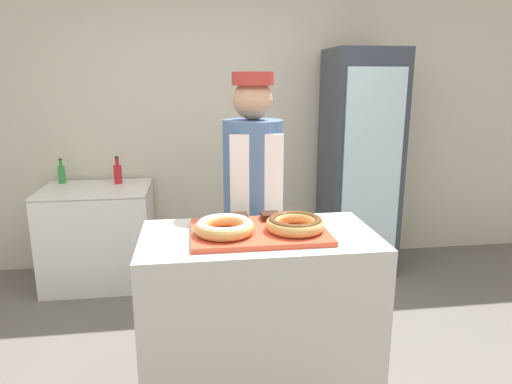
{
  "coord_description": "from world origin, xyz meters",
  "views": [
    {
      "loc": [
        -0.3,
        -2.01,
        1.67
      ],
      "look_at": [
        0.0,
        0.1,
        1.15
      ],
      "focal_mm": 32.0,
      "sensor_mm": 36.0,
      "label": 1
    }
  ],
  "objects_px": {
    "donut_light_glaze": "(225,226)",
    "brownie_back_right": "(270,216)",
    "serving_tray": "(259,232)",
    "donut_chocolate_glaze": "(295,223)",
    "baker_person": "(253,211)",
    "bottle_red": "(118,173)",
    "brownie_back_left": "(239,217)",
    "beverage_fridge": "(359,163)",
    "bottle_green": "(62,174)",
    "chest_freezer": "(99,235)"
  },
  "relations": [
    {
      "from": "donut_light_glaze",
      "to": "donut_chocolate_glaze",
      "type": "xyz_separation_m",
      "value": [
        0.33,
        0.0,
        0.0
      ]
    },
    {
      "from": "donut_chocolate_glaze",
      "to": "brownie_back_right",
      "type": "relative_size",
      "value": 3.07
    },
    {
      "from": "beverage_fridge",
      "to": "chest_freezer",
      "type": "bearing_deg",
      "value": 179.83
    },
    {
      "from": "donut_chocolate_glaze",
      "to": "beverage_fridge",
      "type": "distance_m",
      "value": 2.03
    },
    {
      "from": "donut_light_glaze",
      "to": "bottle_red",
      "type": "xyz_separation_m",
      "value": [
        -0.77,
        1.93,
        -0.12
      ]
    },
    {
      "from": "brownie_back_right",
      "to": "bottle_green",
      "type": "height_order",
      "value": "bottle_green"
    },
    {
      "from": "brownie_back_right",
      "to": "beverage_fridge",
      "type": "bearing_deg",
      "value": 56.22
    },
    {
      "from": "serving_tray",
      "to": "donut_light_glaze",
      "type": "height_order",
      "value": "donut_light_glaze"
    },
    {
      "from": "donut_light_glaze",
      "to": "donut_chocolate_glaze",
      "type": "bearing_deg",
      "value": 0.0
    },
    {
      "from": "brownie_back_left",
      "to": "bottle_red",
      "type": "xyz_separation_m",
      "value": [
        -0.85,
        1.73,
        -0.1
      ]
    },
    {
      "from": "brownie_back_left",
      "to": "bottle_red",
      "type": "bearing_deg",
      "value": 116.09
    },
    {
      "from": "donut_chocolate_glaze",
      "to": "brownie_back_left",
      "type": "bearing_deg",
      "value": 141.65
    },
    {
      "from": "serving_tray",
      "to": "donut_light_glaze",
      "type": "xyz_separation_m",
      "value": [
        -0.16,
        -0.04,
        0.05
      ]
    },
    {
      "from": "baker_person",
      "to": "bottle_green",
      "type": "height_order",
      "value": "baker_person"
    },
    {
      "from": "serving_tray",
      "to": "donut_chocolate_glaze",
      "type": "xyz_separation_m",
      "value": [
        0.16,
        -0.04,
        0.05
      ]
    },
    {
      "from": "donut_light_glaze",
      "to": "chest_freezer",
      "type": "distance_m",
      "value": 2.1
    },
    {
      "from": "brownie_back_left",
      "to": "beverage_fridge",
      "type": "bearing_deg",
      "value": 52.42
    },
    {
      "from": "brownie_back_left",
      "to": "bottle_red",
      "type": "relative_size",
      "value": 0.39
    },
    {
      "from": "baker_person",
      "to": "donut_chocolate_glaze",
      "type": "bearing_deg",
      "value": -79.08
    },
    {
      "from": "chest_freezer",
      "to": "donut_light_glaze",
      "type": "bearing_deg",
      "value": -62.49
    },
    {
      "from": "serving_tray",
      "to": "chest_freezer",
      "type": "distance_m",
      "value": 2.13
    },
    {
      "from": "chest_freezer",
      "to": "beverage_fridge",
      "type": "bearing_deg",
      "value": -0.17
    },
    {
      "from": "donut_light_glaze",
      "to": "brownie_back_right",
      "type": "relative_size",
      "value": 3.07
    },
    {
      "from": "donut_light_glaze",
      "to": "brownie_back_right",
      "type": "height_order",
      "value": "donut_light_glaze"
    },
    {
      "from": "donut_chocolate_glaze",
      "to": "bottle_red",
      "type": "height_order",
      "value": "donut_chocolate_glaze"
    },
    {
      "from": "bottle_green",
      "to": "donut_light_glaze",
      "type": "bearing_deg",
      "value": -58.31
    },
    {
      "from": "donut_chocolate_glaze",
      "to": "brownie_back_left",
      "type": "height_order",
      "value": "donut_chocolate_glaze"
    },
    {
      "from": "bottle_green",
      "to": "beverage_fridge",
      "type": "bearing_deg",
      "value": -5.16
    },
    {
      "from": "donut_light_glaze",
      "to": "brownie_back_right",
      "type": "xyz_separation_m",
      "value": [
        0.24,
        0.19,
        -0.02
      ]
    },
    {
      "from": "donut_chocolate_glaze",
      "to": "brownie_back_right",
      "type": "bearing_deg",
      "value": 113.59
    },
    {
      "from": "donut_chocolate_glaze",
      "to": "chest_freezer",
      "type": "bearing_deg",
      "value": 125.15
    },
    {
      "from": "brownie_back_left",
      "to": "baker_person",
      "type": "height_order",
      "value": "baker_person"
    },
    {
      "from": "brownie_back_left",
      "to": "chest_freezer",
      "type": "height_order",
      "value": "brownie_back_left"
    },
    {
      "from": "donut_chocolate_glaze",
      "to": "brownie_back_right",
      "type": "xyz_separation_m",
      "value": [
        -0.08,
        0.19,
        -0.02
      ]
    },
    {
      "from": "donut_light_glaze",
      "to": "bottle_red",
      "type": "distance_m",
      "value": 2.08
    },
    {
      "from": "donut_chocolate_glaze",
      "to": "baker_person",
      "type": "distance_m",
      "value": 0.62
    },
    {
      "from": "donut_light_glaze",
      "to": "baker_person",
      "type": "distance_m",
      "value": 0.65
    },
    {
      "from": "serving_tray",
      "to": "donut_light_glaze",
      "type": "relative_size",
      "value": 2.31
    },
    {
      "from": "baker_person",
      "to": "bottle_green",
      "type": "distance_m",
      "value": 2.02
    },
    {
      "from": "brownie_back_left",
      "to": "bottle_red",
      "type": "height_order",
      "value": "bottle_red"
    },
    {
      "from": "brownie_back_left",
      "to": "bottle_green",
      "type": "distance_m",
      "value": 2.25
    },
    {
      "from": "baker_person",
      "to": "brownie_back_left",
      "type": "bearing_deg",
      "value": -107.2
    },
    {
      "from": "bottle_red",
      "to": "brownie_back_right",
      "type": "bearing_deg",
      "value": -59.83
    },
    {
      "from": "bottle_green",
      "to": "bottle_red",
      "type": "xyz_separation_m",
      "value": [
        0.47,
        -0.08,
        0.01
      ]
    },
    {
      "from": "serving_tray",
      "to": "baker_person",
      "type": "relative_size",
      "value": 0.37
    },
    {
      "from": "chest_freezer",
      "to": "bottle_red",
      "type": "xyz_separation_m",
      "value": [
        0.16,
        0.14,
        0.49
      ]
    },
    {
      "from": "beverage_fridge",
      "to": "baker_person",
      "type": "bearing_deg",
      "value": -132.93
    },
    {
      "from": "serving_tray",
      "to": "chest_freezer",
      "type": "relative_size",
      "value": 0.74
    },
    {
      "from": "donut_chocolate_glaze",
      "to": "bottle_green",
      "type": "height_order",
      "value": "donut_chocolate_glaze"
    },
    {
      "from": "brownie_back_left",
      "to": "donut_light_glaze",
      "type": "bearing_deg",
      "value": -113.59
    }
  ]
}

